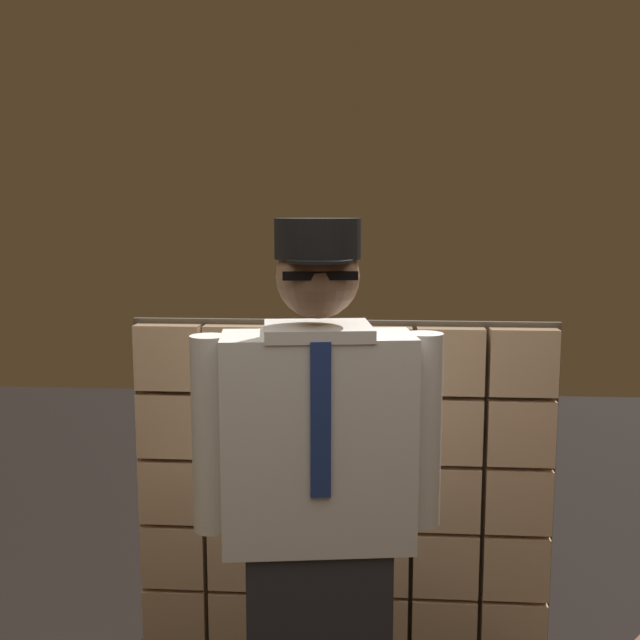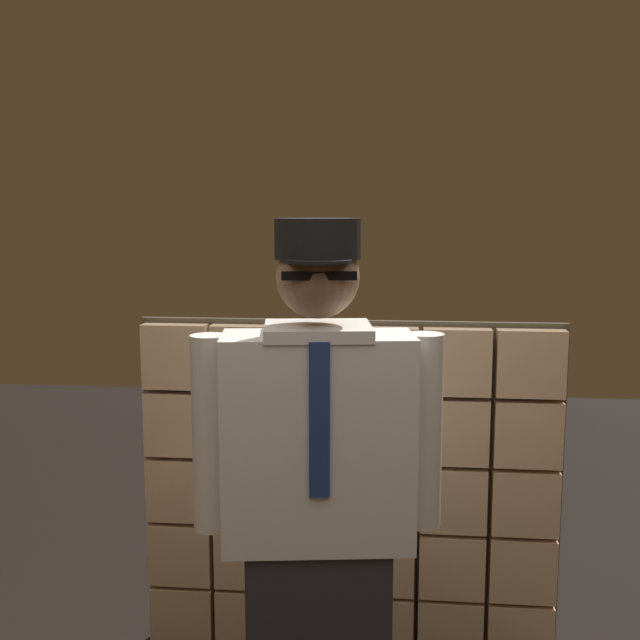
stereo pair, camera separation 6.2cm
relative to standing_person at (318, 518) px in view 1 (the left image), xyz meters
The scene contains 2 objects.
glass_block_wall 0.90m from the standing_person, 87.70° to the left, with size 1.71×0.10×1.43m.
standing_person is the anchor object (origin of this frame).
Camera 1 is at (0.13, -1.60, 1.85)m, focal length 43.20 mm.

